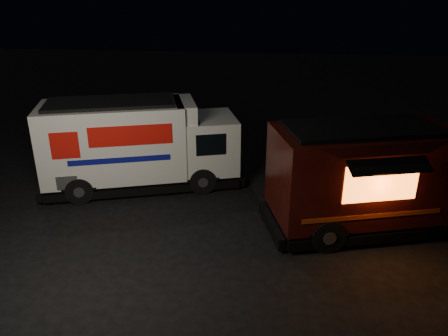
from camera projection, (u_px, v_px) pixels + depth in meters
The scene contains 3 objects.
ground at pixel (208, 230), 13.63m from camera, with size 80.00×80.00×0.00m, color black.
white_truck at pixel (142, 144), 16.11m from camera, with size 7.36×2.51×3.33m, color silver, non-canonical shape.
red_truck at pixel (384, 177), 13.31m from camera, with size 7.16×2.64×3.33m, color #360D09, non-canonical shape.
Camera 1 is at (2.01, -11.69, 7.01)m, focal length 35.00 mm.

